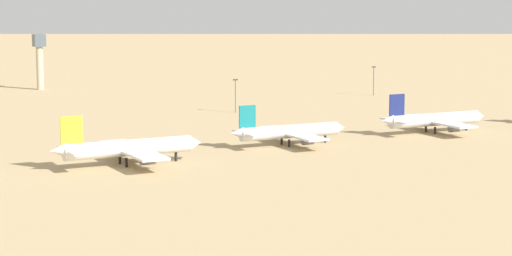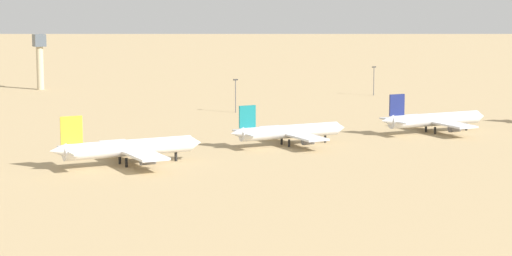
% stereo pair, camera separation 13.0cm
% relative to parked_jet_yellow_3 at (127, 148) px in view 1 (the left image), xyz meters
% --- Properties ---
extents(ground, '(4000.00, 4000.00, 0.00)m').
position_rel_parked_jet_yellow_3_xyz_m(ground, '(56.09, 15.13, -4.59)').
color(ground, tan).
extents(parked_jet_yellow_3, '(42.30, 35.47, 13.99)m').
position_rel_parked_jet_yellow_3_xyz_m(parked_jet_yellow_3, '(0.00, 0.00, 0.00)').
color(parked_jet_yellow_3, white).
rests_on(parked_jet_yellow_3, ground).
extents(parked_jet_teal_4, '(38.51, 32.34, 12.73)m').
position_rel_parked_jet_yellow_3_xyz_m(parked_jet_teal_4, '(54.31, 8.05, -0.41)').
color(parked_jet_teal_4, silver).
rests_on(parked_jet_teal_4, ground).
extents(parked_jet_navy_5, '(40.16, 33.79, 13.27)m').
position_rel_parked_jet_yellow_3_xyz_m(parked_jet_navy_5, '(108.54, 7.73, -0.24)').
color(parked_jet_navy_5, silver).
rests_on(parked_jet_navy_5, ground).
extents(control_tower, '(5.20, 5.20, 25.46)m').
position_rel_parked_jet_yellow_3_xyz_m(control_tower, '(36.14, 203.22, 10.78)').
color(control_tower, '#C6B793').
rests_on(control_tower, ground).
extents(light_pole_mid, '(1.80, 0.50, 12.69)m').
position_rel_parked_jet_yellow_3_xyz_m(light_pole_mid, '(156.75, 109.27, 2.92)').
color(light_pole_mid, '#59595E').
rests_on(light_pole_mid, ground).
extents(light_pole_east, '(1.80, 0.50, 12.66)m').
position_rel_parked_jet_yellow_3_xyz_m(light_pole_east, '(76.39, 85.13, 2.90)').
color(light_pole_east, '#59595E').
rests_on(light_pole_east, ground).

